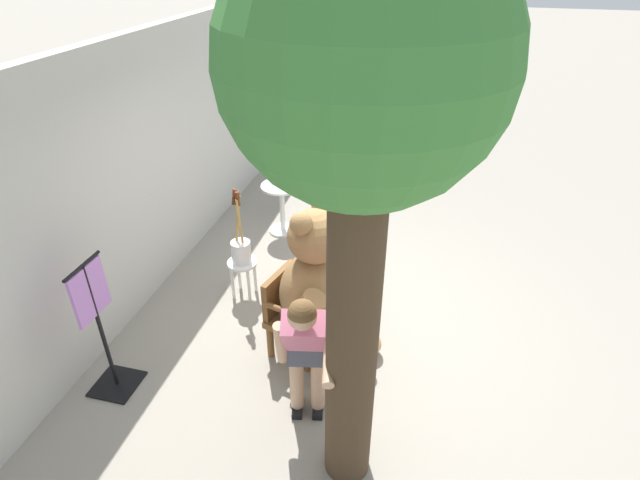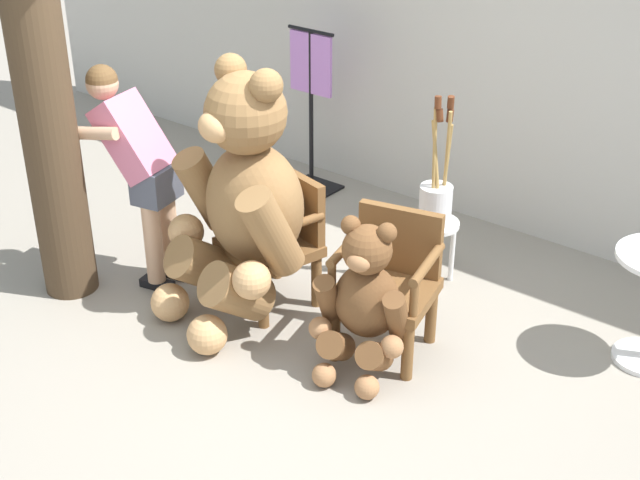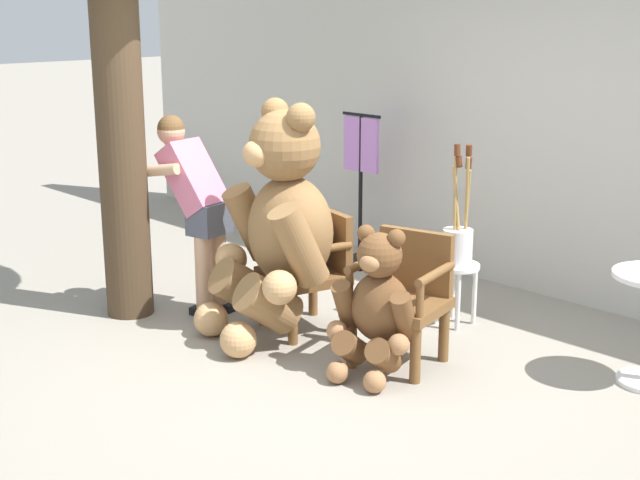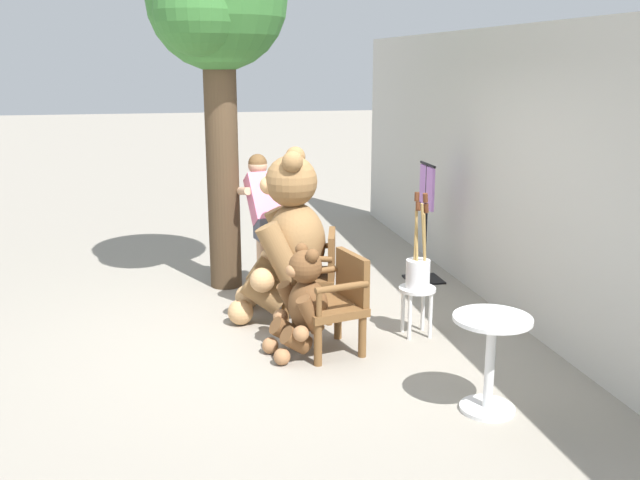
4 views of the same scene
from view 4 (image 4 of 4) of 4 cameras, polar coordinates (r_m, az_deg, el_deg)
The scene contains 12 objects.
ground_plane at distance 6.67m, azimuth -3.47°, elevation -7.63°, with size 60.00×60.00×0.00m, color gray.
back_wall at distance 7.04m, azimuth 16.13°, elevation 4.84°, with size 10.00×0.16×2.80m, color beige.
wooden_chair_left at distance 7.00m, azimuth -0.44°, elevation -2.54°, with size 0.67×0.64×0.86m.
wooden_chair_right at distance 6.18m, azimuth 1.20°, elevation -4.83°, with size 0.67×0.64×0.86m.
teddy_bear_large at distance 6.89m, azimuth -2.68°, elevation 0.25°, with size 1.04×1.05×1.67m.
teddy_bear_small at distance 6.09m, azimuth -1.41°, elevation -5.01°, with size 0.60×0.60×0.96m.
person_visitor at distance 7.67m, azimuth -4.41°, elevation 2.26°, with size 0.78×0.59×1.50m.
white_stool at distance 6.61m, azimuth 7.76°, elevation -4.64°, with size 0.34×0.34×0.46m.
brush_bucket at distance 6.52m, azimuth 7.86°, elevation -2.21°, with size 0.22×0.22×0.88m.
round_side_table at distance 5.28m, azimuth 13.48°, elevation -8.77°, with size 0.56×0.56×0.72m.
patio_tree at distance 7.73m, azimuth -8.44°, elevation 17.39°, with size 1.54×1.46×3.82m.
clothing_display_stand at distance 8.18m, azimuth 8.46°, elevation 1.62°, with size 0.44×0.40×1.36m.
Camera 4 is at (6.13, -0.89, 2.47)m, focal length 40.00 mm.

